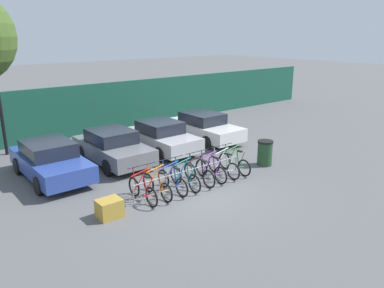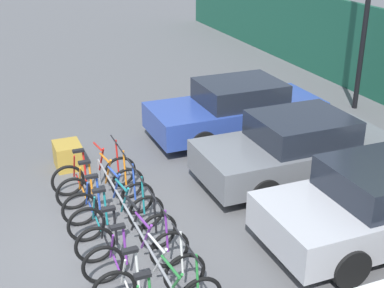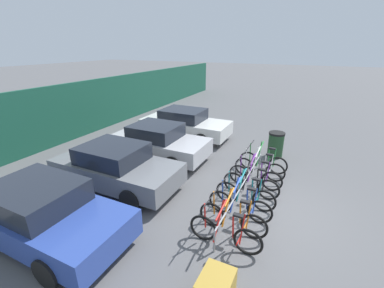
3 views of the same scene
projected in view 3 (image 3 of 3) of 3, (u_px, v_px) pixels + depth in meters
The scene contains 16 objects.
ground_plane at pixel (264, 209), 7.14m from camera, with size 120.00×120.00×0.00m, color #59595B.
hoarding_wall at pixel (33, 122), 10.53m from camera, with size 36.00×0.16×2.65m, color #19513D.
bike_rack at pixel (244, 184), 7.44m from camera, with size 4.69×0.04×0.57m.
bicycle_red at pixel (225, 233), 5.69m from camera, with size 0.68×1.71×1.05m.
bicycle_orange at pixel (232, 219), 6.15m from camera, with size 0.68×1.71×1.05m.
bicycle_blue at pixel (240, 205), 6.67m from camera, with size 0.68×1.71×1.05m.
bicycle_teal at pixel (245, 195), 7.13m from camera, with size 0.68×1.71×1.05m.
bicycle_black at pixel (251, 184), 7.67m from camera, with size 0.68×1.71×1.05m.
bicycle_purple at pixel (255, 176), 8.14m from camera, with size 0.68×1.71×1.05m.
bicycle_white at pixel (259, 168), 8.68m from camera, with size 0.68×1.71×1.05m.
bicycle_green at pixel (263, 162), 9.16m from camera, with size 0.68×1.71×1.05m.
car_blue at pixel (41, 212), 5.87m from camera, with size 1.91×4.25×1.40m.
car_grey at pixel (116, 167), 8.08m from camera, with size 1.91×4.08×1.40m.
car_silver at pixel (158, 142), 10.14m from camera, with size 1.91×3.92×1.40m.
car_white at pixel (185, 124), 12.50m from camera, with size 1.91×4.28×1.40m.
trash_bin at pixel (276, 144), 10.36m from camera, with size 0.63×0.63×1.03m.
Camera 3 is at (-6.27, -0.83, 4.27)m, focal length 24.00 mm.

